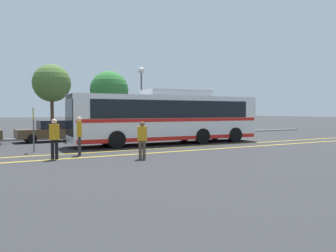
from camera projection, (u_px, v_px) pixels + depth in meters
ground_plane at (148, 144)px, 20.91m from camera, size 220.00×220.00×0.00m
lane_strip_0 at (186, 147)px, 19.29m from camera, size 32.42×0.20×0.01m
lane_strip_1 at (202, 150)px, 17.82m from camera, size 32.42×0.20×0.01m
curb_strip at (129, 136)px, 27.35m from camera, size 40.42×0.36×0.15m
transit_bus at (168, 116)px, 21.16m from camera, size 12.79×2.93×3.47m
parked_car_1 at (52, 131)px, 22.72m from camera, size 4.68×2.10×1.47m
parked_car_2 at (135, 128)px, 25.62m from camera, size 4.29×1.97×1.61m
parked_car_3 at (190, 127)px, 28.01m from camera, size 4.19×2.08×1.49m
pedestrian_0 at (142, 138)px, 14.36m from camera, size 0.47×0.37×1.64m
pedestrian_1 at (79, 133)px, 15.49m from camera, size 0.29×0.45×1.84m
pedestrian_2 at (54, 136)px, 14.19m from camera, size 0.44×0.27×1.77m
bus_stop_sign at (34, 124)px, 16.71m from camera, size 0.07×0.40×2.27m
street_lamp at (141, 83)px, 28.83m from camera, size 0.56×0.56×5.98m
tree_0 at (109, 90)px, 31.56m from camera, size 3.68×3.68×6.00m
tree_1 at (52, 83)px, 27.57m from camera, size 3.16×3.16×6.06m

